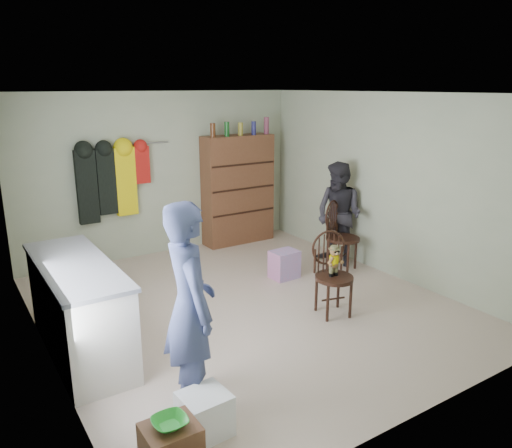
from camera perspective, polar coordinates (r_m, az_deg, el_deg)
ground_plane at (r=6.12m, az=-0.96°, el=-9.38°), size 5.00×5.00×0.00m
room_walls at (r=6.09m, az=-3.69°, el=6.07°), size 5.00×5.00×5.00m
counter at (r=5.25m, az=-19.57°, el=-9.06°), size 0.64×1.86×0.94m
bowl at (r=3.44m, az=-9.82°, el=-21.46°), size 0.23×0.23×0.06m
plastic_tub at (r=4.08m, az=-5.88°, el=-20.77°), size 0.37×0.35×0.34m
chair_front at (r=5.81m, az=8.72°, el=-5.03°), size 0.53×0.53×0.98m
chair_far at (r=7.22m, az=9.46°, el=-1.04°), size 0.60×0.60×1.01m
striped_bag at (r=6.92m, az=3.25°, el=-4.63°), size 0.38×0.30×0.39m
person_left at (r=4.06m, az=-7.58°, el=-9.43°), size 0.49×0.68×1.75m
person_right at (r=7.37m, az=9.45°, el=1.09°), size 0.71×0.84×1.53m
dresser at (r=8.33m, az=-2.08°, el=4.00°), size 1.20×0.39×2.08m
coat_rack at (r=7.51m, az=-16.20°, el=4.76°), size 1.42×0.12×1.09m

